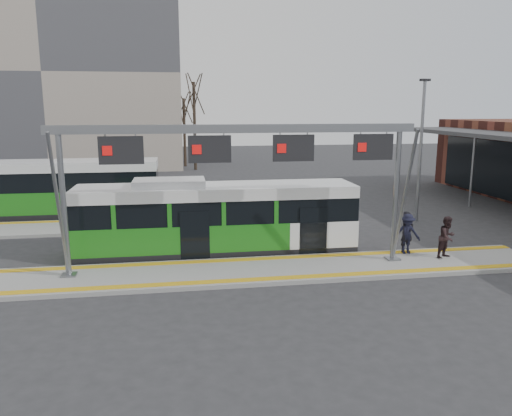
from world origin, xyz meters
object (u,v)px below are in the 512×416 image
at_px(passenger_b, 447,237).
at_px(passenger_c, 407,234).
at_px(passenger_a, 407,232).
at_px(gantry, 243,155).
at_px(hero_bus, 216,219).

xyz_separation_m(passenger_b, passenger_c, (-1.28, 0.79, -0.01)).
bearing_deg(passenger_a, passenger_b, -56.31).
bearing_deg(passenger_a, passenger_c, -131.81).
bearing_deg(passenger_c, gantry, -169.15).
bearing_deg(gantry, hero_bus, 106.63).
distance_m(hero_bus, passenger_c, 7.75).
height_order(hero_bus, passenger_c, hero_bus).
height_order(hero_bus, passenger_a, hero_bus).
xyz_separation_m(hero_bus, passenger_a, (7.55, -1.73, -0.43)).
distance_m(gantry, hero_bus, 3.94).
distance_m(gantry, passenger_b, 8.68).
bearing_deg(gantry, passenger_b, -0.42).
xyz_separation_m(gantry, passenger_c, (6.74, 0.73, -3.34)).
xyz_separation_m(passenger_a, passenger_c, (-0.05, -0.12, -0.03)).
bearing_deg(passenger_a, hero_bus, 146.97).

